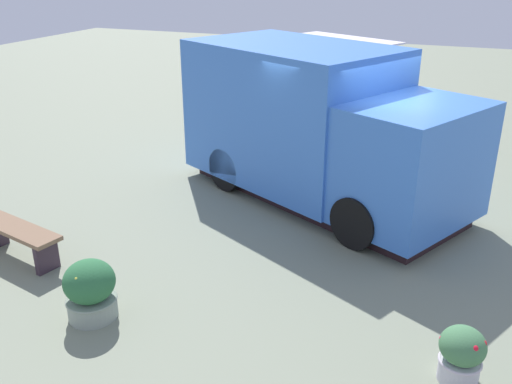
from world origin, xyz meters
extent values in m
plane|color=gray|center=(0.00, 0.00, 0.00)|extent=(40.00, 40.00, 0.00)
cube|color=#3F78D8|center=(0.32, 1.12, 1.41)|extent=(3.62, 4.20, 2.39)
cube|color=#3F78D8|center=(-0.82, -1.16, 1.12)|extent=(2.63, 2.34, 1.80)
cube|color=black|center=(-1.16, -1.82, 1.43)|extent=(1.63, 0.84, 0.69)
cube|color=black|center=(1.34, 0.61, 1.55)|extent=(0.90, 1.76, 0.84)
cube|color=silver|center=(1.60, 0.48, 2.56)|extent=(1.50, 2.18, 0.03)
cube|color=black|center=(-0.02, 0.44, 0.11)|extent=(3.79, 5.14, 0.22)
cylinder|color=black|center=(-1.64, -0.52, 0.40)|extent=(0.55, 0.81, 0.79)
cylinder|color=black|center=(0.18, -1.43, 0.40)|extent=(0.55, 0.81, 0.79)
cylinder|color=black|center=(-0.30, 2.15, 0.40)|extent=(0.55, 0.81, 0.79)
cylinder|color=black|center=(1.52, 1.23, 0.40)|extent=(0.55, 0.81, 0.79)
ellipsoid|color=black|center=(3.64, -1.41, 0.06)|extent=(0.66, 0.63, 0.12)
cube|color=black|center=(3.50, -1.23, 0.06)|extent=(0.37, 0.26, 0.11)
cube|color=black|center=(3.41, -1.40, 0.06)|extent=(0.37, 0.26, 0.11)
cube|color=#267849|center=(3.64, -1.41, 0.38)|extent=(0.39, 0.35, 0.53)
sphere|color=beige|center=(3.64, -1.41, 0.76)|extent=(0.22, 0.22, 0.22)
sphere|color=olive|center=(3.64, -1.41, 0.78)|extent=(0.22, 0.22, 0.22)
cube|color=#267849|center=(3.56, -1.25, 0.46)|extent=(0.35, 0.24, 0.28)
cube|color=#267849|center=(3.47, -1.43, 0.46)|extent=(0.35, 0.24, 0.28)
cylinder|color=gold|center=(3.36, -1.27, 0.38)|extent=(0.27, 0.27, 0.08)
cube|color=orange|center=(3.36, -1.27, 0.39)|extent=(0.21, 0.21, 0.02)
cylinder|color=silver|center=(-4.06, -2.12, 0.12)|extent=(0.41, 0.41, 0.25)
torus|color=silver|center=(-4.06, -2.12, 0.23)|extent=(0.43, 0.43, 0.04)
ellipsoid|color=#467B4E|center=(-4.06, -2.12, 0.42)|extent=(0.46, 0.46, 0.39)
sphere|color=red|center=(-4.19, -2.22, 0.52)|extent=(0.08, 0.08, 0.08)
sphere|color=red|center=(-4.06, -2.30, 0.50)|extent=(0.08, 0.08, 0.08)
sphere|color=red|center=(-3.92, -2.24, 0.48)|extent=(0.07, 0.07, 0.07)
sphere|color=red|center=(-4.07, -1.93, 0.46)|extent=(0.07, 0.07, 0.07)
sphere|color=red|center=(-4.10, -1.97, 0.53)|extent=(0.05, 0.05, 0.05)
sphere|color=red|center=(-3.89, -2.20, 0.47)|extent=(0.07, 0.07, 0.07)
cylinder|color=gray|center=(-4.52, 2.00, 0.13)|extent=(0.58, 0.58, 0.26)
torus|color=gray|center=(-4.52, 2.00, 0.24)|extent=(0.60, 0.60, 0.04)
ellipsoid|color=#2E6C3E|center=(-4.52, 2.00, 0.48)|extent=(0.61, 0.61, 0.52)
sphere|color=#EBE849|center=(-4.72, 1.99, 0.63)|extent=(0.08, 0.08, 0.08)
sphere|color=#F9E859|center=(-4.48, 1.78, 0.60)|extent=(0.07, 0.07, 0.07)
sphere|color=#F0EA4F|center=(-4.77, 1.95, 0.52)|extent=(0.08, 0.08, 0.08)
sphere|color=#F6E950|center=(-4.65, 1.81, 0.60)|extent=(0.05, 0.05, 0.05)
sphere|color=#F9DF4C|center=(-4.47, 1.75, 0.53)|extent=(0.05, 0.05, 0.05)
cube|color=#85644A|center=(-3.73, 3.81, 0.46)|extent=(0.73, 1.55, 0.06)
cube|color=#382834|center=(-3.87, 3.23, 0.22)|extent=(0.35, 0.16, 0.43)
camera|label=1|loc=(-9.02, -1.88, 3.98)|focal=39.32mm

